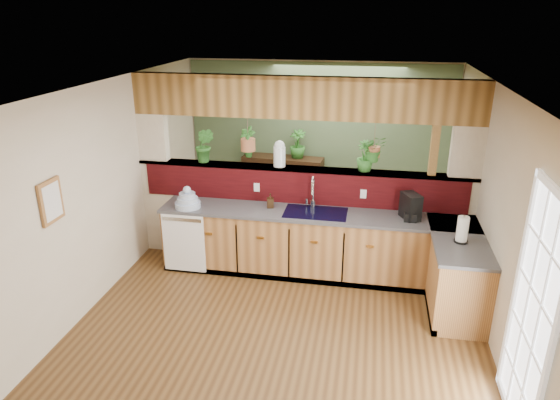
% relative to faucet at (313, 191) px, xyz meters
% --- Properties ---
extents(ground, '(4.60, 7.00, 0.01)m').
position_rel_faucet_xyz_m(ground, '(-0.19, -1.13, -1.14)').
color(ground, '#523519').
rests_on(ground, ground).
extents(ceiling, '(4.60, 7.00, 0.01)m').
position_rel_faucet_xyz_m(ceiling, '(-0.19, -1.13, 1.46)').
color(ceiling, brown).
rests_on(ceiling, ground).
extents(wall_back, '(4.60, 0.02, 2.60)m').
position_rel_faucet_xyz_m(wall_back, '(-0.19, 2.37, 0.16)').
color(wall_back, beige).
rests_on(wall_back, ground).
extents(wall_left, '(0.02, 7.00, 2.60)m').
position_rel_faucet_xyz_m(wall_left, '(-2.49, -1.13, 0.16)').
color(wall_left, beige).
rests_on(wall_left, ground).
extents(wall_right, '(0.02, 7.00, 2.60)m').
position_rel_faucet_xyz_m(wall_right, '(2.11, -1.13, 0.16)').
color(wall_right, beige).
rests_on(wall_right, ground).
extents(pass_through_partition, '(4.60, 0.21, 2.60)m').
position_rel_faucet_xyz_m(pass_through_partition, '(-0.16, 0.22, 0.05)').
color(pass_through_partition, beige).
rests_on(pass_through_partition, ground).
extents(pass_through_ledge, '(4.60, 0.21, 0.04)m').
position_rel_faucet_xyz_m(pass_through_ledge, '(-0.19, 0.22, 0.23)').
color(pass_through_ledge, brown).
rests_on(pass_through_ledge, ground).
extents(header_beam, '(4.60, 0.15, 0.55)m').
position_rel_faucet_xyz_m(header_beam, '(-0.19, 0.22, 1.18)').
color(header_beam, brown).
rests_on(header_beam, ground).
extents(sage_backwall, '(4.55, 0.02, 2.55)m').
position_rel_faucet_xyz_m(sage_backwall, '(-0.19, 2.35, 0.16)').
color(sage_backwall, '#495F41').
rests_on(sage_backwall, ground).
extents(countertop, '(4.14, 1.52, 0.90)m').
position_rel_faucet_xyz_m(countertop, '(0.65, -0.26, -0.69)').
color(countertop, brown).
rests_on(countertop, ground).
extents(dishwasher, '(0.58, 0.03, 0.82)m').
position_rel_faucet_xyz_m(dishwasher, '(-1.67, -0.47, -0.69)').
color(dishwasher, white).
rests_on(dishwasher, ground).
extents(navy_sink, '(0.82, 0.50, 0.18)m').
position_rel_faucet_xyz_m(navy_sink, '(0.06, -0.16, -0.32)').
color(navy_sink, black).
rests_on(navy_sink, countertop).
extents(french_door, '(0.06, 1.02, 2.16)m').
position_rel_faucet_xyz_m(french_door, '(2.08, -2.43, -0.09)').
color(french_door, white).
rests_on(french_door, ground).
extents(framed_print, '(0.04, 0.35, 0.45)m').
position_rel_faucet_xyz_m(framed_print, '(-2.46, -1.93, 0.41)').
color(framed_print, brown).
rests_on(framed_print, wall_left).
extents(faucet, '(0.20, 0.20, 0.45)m').
position_rel_faucet_xyz_m(faucet, '(0.00, 0.00, 0.00)').
color(faucet, '#B7B7B2').
rests_on(faucet, countertop).
extents(dish_stack, '(0.34, 0.34, 0.30)m').
position_rel_faucet_xyz_m(dish_stack, '(-1.64, -0.28, -0.15)').
color(dish_stack, '#A1B3D0').
rests_on(dish_stack, countertop).
extents(soap_dispenser, '(0.11, 0.11, 0.20)m').
position_rel_faucet_xyz_m(soap_dispenser, '(-0.55, -0.08, -0.14)').
color(soap_dispenser, '#392514').
rests_on(soap_dispenser, countertop).
extents(coffee_maker, '(0.18, 0.30, 0.33)m').
position_rel_faucet_xyz_m(coffee_maker, '(1.26, -0.14, -0.09)').
color(coffee_maker, black).
rests_on(coffee_maker, countertop).
extents(paper_towel, '(0.15, 0.15, 0.33)m').
position_rel_faucet_xyz_m(paper_towel, '(1.80, -0.73, -0.09)').
color(paper_towel, black).
rests_on(paper_towel, countertop).
extents(glass_jar, '(0.16, 0.16, 0.36)m').
position_rel_faucet_xyz_m(glass_jar, '(-0.49, 0.22, 0.43)').
color(glass_jar, silver).
rests_on(glass_jar, pass_through_ledge).
extents(ledge_plant_left, '(0.29, 0.24, 0.49)m').
position_rel_faucet_xyz_m(ledge_plant_left, '(-1.54, 0.22, 0.49)').
color(ledge_plant_left, '#255B1F').
rests_on(ledge_plant_left, pass_through_ledge).
extents(ledge_plant_right, '(0.29, 0.29, 0.40)m').
position_rel_faucet_xyz_m(ledge_plant_right, '(0.66, 0.22, 0.45)').
color(ledge_plant_right, '#255B1F').
rests_on(ledge_plant_right, pass_through_ledge).
extents(hanging_plant_a, '(0.26, 0.21, 0.54)m').
position_rel_faucet_xyz_m(hanging_plant_a, '(-0.92, 0.22, 0.70)').
color(hanging_plant_a, brown).
rests_on(hanging_plant_a, header_beam).
extents(hanging_plant_b, '(0.36, 0.33, 0.46)m').
position_rel_faucet_xyz_m(hanging_plant_b, '(0.76, 0.22, 0.71)').
color(hanging_plant_b, brown).
rests_on(hanging_plant_b, header_beam).
extents(shelving_console, '(1.44, 0.50, 0.94)m').
position_rel_faucet_xyz_m(shelving_console, '(-0.78, 2.12, -0.64)').
color(shelving_console, black).
rests_on(shelving_console, ground).
extents(shelf_plant_a, '(0.27, 0.22, 0.45)m').
position_rel_faucet_xyz_m(shelf_plant_a, '(-1.43, 2.12, 0.05)').
color(shelf_plant_a, '#255B1F').
rests_on(shelf_plant_a, shelving_console).
extents(shelf_plant_b, '(0.31, 0.31, 0.49)m').
position_rel_faucet_xyz_m(shelf_plant_b, '(-0.53, 2.12, 0.07)').
color(shelf_plant_b, '#255B1F').
rests_on(shelf_plant_b, shelving_console).
extents(floor_plant, '(0.79, 0.72, 0.78)m').
position_rel_faucet_xyz_m(floor_plant, '(0.68, 1.41, -0.75)').
color(floor_plant, '#255B1F').
rests_on(floor_plant, ground).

